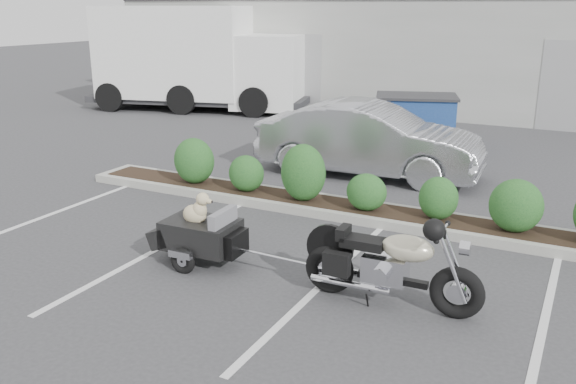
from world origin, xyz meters
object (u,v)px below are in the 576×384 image
at_px(pet_trailer, 200,233).
at_px(delivery_truck, 198,61).
at_px(motorcycle, 390,266).
at_px(dumpster, 415,121).
at_px(sedan, 369,139).

relative_size(pet_trailer, delivery_truck, 0.22).
height_order(motorcycle, pet_trailer, motorcycle).
bearing_deg(pet_trailer, delivery_truck, 123.10).
relative_size(motorcycle, dumpster, 0.95).
height_order(pet_trailer, sedan, sedan).
relative_size(sedan, delivery_truck, 0.59).
bearing_deg(motorcycle, dumpster, 102.08).
height_order(sedan, dumpster, sedan).
distance_m(pet_trailer, sedan, 5.59).
bearing_deg(sedan, delivery_truck, 52.77).
xyz_separation_m(motorcycle, dumpster, (-2.20, 8.81, 0.16)).
relative_size(pet_trailer, dumpster, 0.76).
xyz_separation_m(sedan, delivery_truck, (-8.39, 5.70, 0.91)).
xyz_separation_m(motorcycle, delivery_truck, (-10.68, 11.28, 1.18)).
bearing_deg(pet_trailer, dumpster, 84.25).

